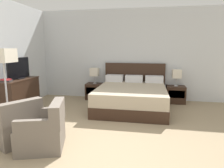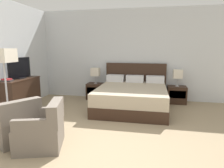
# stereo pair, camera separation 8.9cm
# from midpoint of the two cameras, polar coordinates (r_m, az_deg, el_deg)

# --- Properties ---
(ground_plane) EXTENTS (10.87, 10.87, 0.00)m
(ground_plane) POSITION_cam_midpoint_polar(r_m,az_deg,el_deg) (3.15, -4.35, -20.27)
(ground_plane) COLOR #998466
(wall_back) EXTENTS (6.62, 0.06, 2.77)m
(wall_back) POSITION_cam_midpoint_polar(r_m,az_deg,el_deg) (6.31, 4.67, 8.29)
(wall_back) COLOR silver
(wall_back) RESTS_ON ground
(wall_left) EXTENTS (0.06, 5.42, 2.77)m
(wall_left) POSITION_cam_midpoint_polar(r_m,az_deg,el_deg) (5.41, -29.04, 6.74)
(wall_left) COLOR silver
(wall_left) RESTS_ON ground
(bed) EXTENTS (1.84, 2.09, 1.14)m
(bed) POSITION_cam_midpoint_polar(r_m,az_deg,el_deg) (5.37, 6.22, -3.57)
(bed) COLOR #332116
(bed) RESTS_ON ground
(nightstand_left) EXTENTS (0.53, 0.41, 0.50)m
(nightstand_left) POSITION_cam_midpoint_polar(r_m,az_deg,el_deg) (6.34, -4.26, -2.04)
(nightstand_left) COLOR #332116
(nightstand_left) RESTS_ON ground
(nightstand_right) EXTENTS (0.53, 0.41, 0.50)m
(nightstand_right) POSITION_cam_midpoint_polar(r_m,az_deg,el_deg) (6.16, 18.37, -2.92)
(nightstand_right) COLOR #332116
(nightstand_right) RESTS_ON ground
(table_lamp_left) EXTENTS (0.25, 0.25, 0.49)m
(table_lamp_left) POSITION_cam_midpoint_polar(r_m,az_deg,el_deg) (6.24, -4.33, 3.42)
(table_lamp_left) COLOR #B7B7BC
(table_lamp_left) RESTS_ON nightstand_left
(table_lamp_right) EXTENTS (0.25, 0.25, 0.49)m
(table_lamp_right) POSITION_cam_midpoint_polar(r_m,az_deg,el_deg) (6.05, 18.69, 2.70)
(table_lamp_right) COLOR #B7B7BC
(table_lamp_right) RESTS_ON nightstand_right
(dresser) EXTENTS (0.47, 1.16, 0.84)m
(dresser) POSITION_cam_midpoint_polar(r_m,az_deg,el_deg) (5.53, -24.34, -2.82)
(dresser) COLOR #332116
(dresser) RESTS_ON ground
(tv) EXTENTS (0.18, 0.82, 0.52)m
(tv) POSITION_cam_midpoint_polar(r_m,az_deg,el_deg) (5.48, -24.46, 4.07)
(tv) COLOR black
(tv) RESTS_ON dresser
(book_red_cover) EXTENTS (0.27, 0.23, 0.04)m
(book_red_cover) POSITION_cam_midpoint_polar(r_m,az_deg,el_deg) (5.13, -27.39, 0.84)
(book_red_cover) COLOR #383333
(book_red_cover) RESTS_ON dresser
(book_blue_cover) EXTENTS (0.21, 0.17, 0.03)m
(book_blue_cover) POSITION_cam_midpoint_polar(r_m,az_deg,el_deg) (5.13, -27.45, 1.20)
(book_blue_cover) COLOR #B7282D
(book_blue_cover) RESTS_ON book_red_cover
(armchair_by_window) EXTENTS (0.94, 0.94, 0.76)m
(armchair_by_window) POSITION_cam_midpoint_polar(r_m,az_deg,el_deg) (3.88, -25.07, -10.50)
(armchair_by_window) COLOR #70665B
(armchair_by_window) RESTS_ON ground
(armchair_companion) EXTENTS (0.86, 0.86, 0.76)m
(armchair_companion) POSITION_cam_midpoint_polar(r_m,az_deg,el_deg) (3.48, -18.56, -12.42)
(armchair_companion) COLOR #70665B
(armchair_companion) RESTS_ON ground
(floor_lamp) EXTENTS (0.36, 0.36, 1.59)m
(floor_lamp) POSITION_cam_midpoint_polar(r_m,az_deg,el_deg) (4.29, -28.06, 5.87)
(floor_lamp) COLOR #B7B7BC
(floor_lamp) RESTS_ON ground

